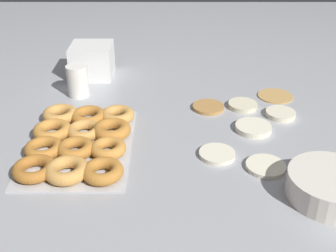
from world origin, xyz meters
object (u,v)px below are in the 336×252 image
at_px(pancake_6, 275,95).
at_px(batter_bowl, 331,186).
at_px(pancake_1, 280,114).
at_px(paper_cup, 78,81).
at_px(pancake_0, 208,107).
at_px(pancake_5, 217,154).
at_px(pancake_3, 243,105).
at_px(donut_tray, 79,140).
at_px(container_stack, 92,61).
at_px(pancake_4, 266,166).
at_px(pancake_2, 253,128).

distance_m(pancake_6, batter_bowl, 0.51).
relative_size(pancake_1, paper_cup, 0.86).
relative_size(pancake_0, pancake_5, 1.04).
distance_m(pancake_1, pancake_3, 0.12).
bearing_deg(donut_tray, container_stack, -175.59).
xyz_separation_m(pancake_4, pancake_5, (-0.05, -0.11, 0.00)).
bearing_deg(batter_bowl, pancake_5, -124.70).
xyz_separation_m(donut_tray, batter_bowl, (0.21, 0.59, 0.01)).
relative_size(container_stack, paper_cup, 1.40).
relative_size(pancake_2, pancake_6, 0.90).
distance_m(container_stack, paper_cup, 0.17).
height_order(pancake_4, container_stack, container_stack).
xyz_separation_m(pancake_0, donut_tray, (0.21, -0.36, 0.01)).
height_order(pancake_1, pancake_2, same).
relative_size(pancake_0, pancake_2, 0.95).
relative_size(pancake_3, batter_bowl, 0.47).
relative_size(pancake_3, container_stack, 0.62).
relative_size(pancake_0, donut_tray, 0.25).
relative_size(pancake_6, batter_bowl, 0.59).
xyz_separation_m(pancake_1, batter_bowl, (0.37, 0.02, 0.02)).
bearing_deg(pancake_0, pancake_1, 77.14).
bearing_deg(pancake_0, pancake_6, 110.70).
distance_m(pancake_1, pancake_4, 0.28).
bearing_deg(pancake_5, paper_cup, -130.53).
height_order(donut_tray, batter_bowl, batter_bowl).
xyz_separation_m(pancake_2, batter_bowl, (0.29, 0.12, 0.02)).
xyz_separation_m(pancake_1, container_stack, (-0.31, -0.60, 0.05)).
bearing_deg(pancake_2, pancake_5, -41.48).
xyz_separation_m(pancake_3, pancake_4, (0.32, 0.01, -0.00)).
relative_size(batter_bowl, container_stack, 1.33).
bearing_deg(pancake_6, container_stack, -105.63).
distance_m(pancake_0, container_stack, 0.47).
bearing_deg(container_stack, pancake_0, 56.69).
distance_m(pancake_1, donut_tray, 0.59).
height_order(batter_bowl, container_stack, container_stack).
bearing_deg(batter_bowl, paper_cup, -128.55).
xyz_separation_m(pancake_0, pancake_4, (0.31, 0.11, 0.00)).
relative_size(pancake_2, pancake_3, 1.14).
bearing_deg(pancake_3, pancake_1, 61.36).
distance_m(pancake_0, pancake_2, 0.17).
height_order(pancake_0, container_stack, container_stack).
height_order(pancake_3, pancake_5, pancake_3).
distance_m(pancake_1, paper_cup, 0.64).
bearing_deg(donut_tray, paper_cup, -169.37).
bearing_deg(container_stack, pancake_1, 63.10).
height_order(pancake_6, donut_tray, donut_tray).
bearing_deg(paper_cup, pancake_0, 77.18).
xyz_separation_m(pancake_1, pancake_2, (0.08, -0.10, 0.00)).
relative_size(pancake_3, paper_cup, 0.87).
height_order(pancake_1, pancake_4, pancake_1).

